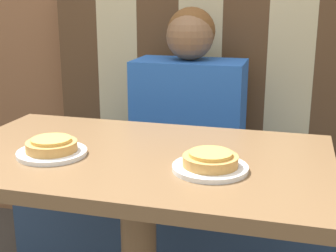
{
  "coord_description": "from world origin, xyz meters",
  "views": [
    {
      "loc": [
        0.39,
        -1.12,
        1.14
      ],
      "look_at": [
        0.0,
        0.31,
        0.72
      ],
      "focal_mm": 50.0,
      "sensor_mm": 36.0,
      "label": 1
    }
  ],
  "objects": [
    {
      "name": "person",
      "position": [
        0.0,
        0.63,
        0.74
      ],
      "size": [
        0.43,
        0.23,
        0.66
      ],
      "color": "#2356B2",
      "rests_on": "booth_seat"
    },
    {
      "name": "plate_left",
      "position": [
        -0.21,
        -0.07,
        0.74
      ],
      "size": [
        0.18,
        0.18,
        0.01
      ],
      "color": "white",
      "rests_on": "dining_table"
    },
    {
      "name": "plate_right",
      "position": [
        0.21,
        -0.07,
        0.74
      ],
      "size": [
        0.18,
        0.18,
        0.01
      ],
      "color": "white",
      "rests_on": "dining_table"
    },
    {
      "name": "dining_table",
      "position": [
        0.0,
        0.0,
        0.63
      ],
      "size": [
        1.02,
        0.61,
        0.73
      ],
      "color": "brown",
      "rests_on": "ground_plane"
    },
    {
      "name": "booth_seat",
      "position": [
        0.0,
        0.63,
        0.22
      ],
      "size": [
        1.3,
        0.55,
        0.43
      ],
      "color": "navy",
      "rests_on": "ground_plane"
    },
    {
      "name": "pizza_right",
      "position": [
        0.21,
        -0.07,
        0.76
      ],
      "size": [
        0.13,
        0.13,
        0.03
      ],
      "color": "#C68E47",
      "rests_on": "plate_right"
    },
    {
      "name": "pizza_left",
      "position": [
        -0.21,
        -0.07,
        0.76
      ],
      "size": [
        0.13,
        0.13,
        0.03
      ],
      "color": "#C68E47",
      "rests_on": "plate_left"
    },
    {
      "name": "booth_backrest",
      "position": [
        0.0,
        0.86,
        0.82
      ],
      "size": [
        1.3,
        0.08,
        0.77
      ],
      "color": "#4C331E",
      "rests_on": "booth_seat"
    }
  ]
}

